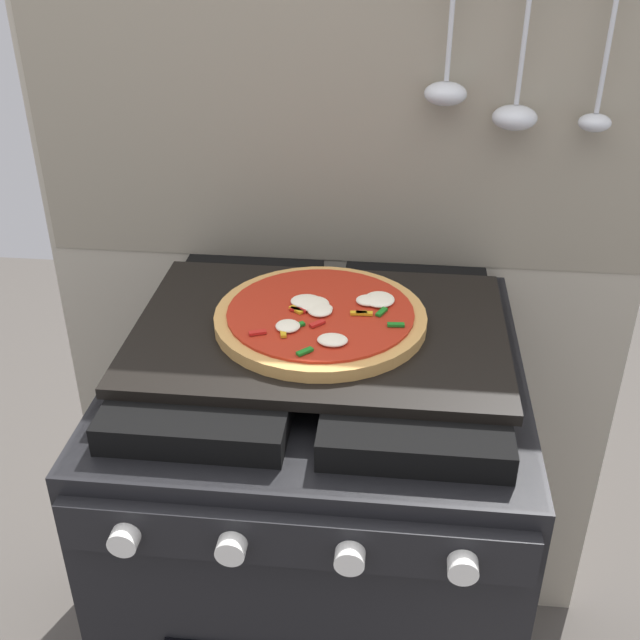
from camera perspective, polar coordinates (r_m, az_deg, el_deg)
The scene contains 4 objects.
kitchen_backsplash at distance 1.49m, azimuth 1.45°, elevation 1.76°, with size 1.10×0.09×1.55m.
stove at distance 1.43m, azimuth -0.01°, elevation -16.75°, with size 0.60×0.64×0.90m.
baking_tray at distance 1.15m, azimuth -0.00°, elevation -0.78°, with size 0.54×0.38×0.02m, color black.
pizza_left at distance 1.14m, azimuth -0.06°, elevation 0.22°, with size 0.31×0.31×0.03m.
Camera 1 is at (0.10, -0.98, 1.49)m, focal length 43.95 mm.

